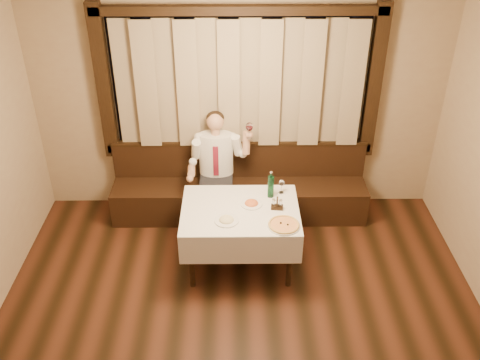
{
  "coord_description": "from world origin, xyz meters",
  "views": [
    {
      "loc": [
        -0.05,
        -3.02,
        4.06
      ],
      "look_at": [
        0.0,
        1.9,
        1.0
      ],
      "focal_mm": 40.0,
      "sensor_mm": 36.0,
      "label": 1
    }
  ],
  "objects_px": {
    "dining_table": "(240,217)",
    "green_bottle": "(271,186)",
    "banquette": "(239,192)",
    "cruet_caddy": "(277,205)",
    "pizza": "(284,225)",
    "seated_man": "(217,160)",
    "pasta_cream": "(227,218)",
    "pasta_red": "(251,202)"
  },
  "relations": [
    {
      "from": "pasta_cream",
      "to": "green_bottle",
      "type": "distance_m",
      "value": 0.68
    },
    {
      "from": "dining_table",
      "to": "green_bottle",
      "type": "distance_m",
      "value": 0.48
    },
    {
      "from": "banquette",
      "to": "cruet_caddy",
      "type": "distance_m",
      "value": 1.2
    },
    {
      "from": "seated_man",
      "to": "dining_table",
      "type": "bearing_deg",
      "value": -73.37
    },
    {
      "from": "pasta_cream",
      "to": "green_bottle",
      "type": "height_order",
      "value": "green_bottle"
    },
    {
      "from": "dining_table",
      "to": "seated_man",
      "type": "xyz_separation_m",
      "value": [
        -0.28,
        0.93,
        0.18
      ]
    },
    {
      "from": "banquette",
      "to": "green_bottle",
      "type": "distance_m",
      "value": 1.03
    },
    {
      "from": "cruet_caddy",
      "to": "dining_table",
      "type": "bearing_deg",
      "value": -172.82
    },
    {
      "from": "dining_table",
      "to": "green_bottle",
      "type": "xyz_separation_m",
      "value": [
        0.34,
        0.24,
        0.24
      ]
    },
    {
      "from": "green_bottle",
      "to": "dining_table",
      "type": "bearing_deg",
      "value": -144.49
    },
    {
      "from": "green_bottle",
      "to": "banquette",
      "type": "bearing_deg",
      "value": 113.55
    },
    {
      "from": "dining_table",
      "to": "pasta_red",
      "type": "xyz_separation_m",
      "value": [
        0.12,
        0.09,
        0.14
      ]
    },
    {
      "from": "dining_table",
      "to": "seated_man",
      "type": "relative_size",
      "value": 0.89
    },
    {
      "from": "pasta_cream",
      "to": "pasta_red",
      "type": "bearing_deg",
      "value": 48.68
    },
    {
      "from": "green_bottle",
      "to": "cruet_caddy",
      "type": "xyz_separation_m",
      "value": [
        0.06,
        -0.24,
        -0.09
      ]
    },
    {
      "from": "dining_table",
      "to": "pasta_cream",
      "type": "distance_m",
      "value": 0.3
    },
    {
      "from": "pasta_cream",
      "to": "cruet_caddy",
      "type": "distance_m",
      "value": 0.58
    },
    {
      "from": "seated_man",
      "to": "pasta_cream",
      "type": "bearing_deg",
      "value": -83.34
    },
    {
      "from": "banquette",
      "to": "pizza",
      "type": "xyz_separation_m",
      "value": [
        0.45,
        -1.33,
        0.46
      ]
    },
    {
      "from": "dining_table",
      "to": "cruet_caddy",
      "type": "relative_size",
      "value": 9.16
    },
    {
      "from": "green_bottle",
      "to": "pasta_red",
      "type": "bearing_deg",
      "value": -144.18
    },
    {
      "from": "pasta_cream",
      "to": "seated_man",
      "type": "xyz_separation_m",
      "value": [
        -0.13,
        1.15,
        0.04
      ]
    },
    {
      "from": "banquette",
      "to": "pasta_cream",
      "type": "height_order",
      "value": "banquette"
    },
    {
      "from": "pasta_cream",
      "to": "banquette",
      "type": "bearing_deg",
      "value": 83.37
    },
    {
      "from": "green_bottle",
      "to": "cruet_caddy",
      "type": "relative_size",
      "value": 2.3
    },
    {
      "from": "cruet_caddy",
      "to": "seated_man",
      "type": "xyz_separation_m",
      "value": [
        -0.68,
        0.93,
        0.02
      ]
    },
    {
      "from": "dining_table",
      "to": "pasta_cream",
      "type": "height_order",
      "value": "pasta_cream"
    },
    {
      "from": "dining_table",
      "to": "pasta_red",
      "type": "bearing_deg",
      "value": 34.97
    },
    {
      "from": "dining_table",
      "to": "green_bottle",
      "type": "bearing_deg",
      "value": 35.51
    },
    {
      "from": "dining_table",
      "to": "cruet_caddy",
      "type": "height_order",
      "value": "cruet_caddy"
    },
    {
      "from": "pasta_red",
      "to": "green_bottle",
      "type": "distance_m",
      "value": 0.29
    },
    {
      "from": "pasta_cream",
      "to": "seated_man",
      "type": "height_order",
      "value": "seated_man"
    },
    {
      "from": "pasta_red",
      "to": "cruet_caddy",
      "type": "xyz_separation_m",
      "value": [
        0.27,
        -0.09,
        0.02
      ]
    },
    {
      "from": "cruet_caddy",
      "to": "pizza",
      "type": "bearing_deg",
      "value": -73.97
    },
    {
      "from": "pizza",
      "to": "cruet_caddy",
      "type": "xyz_separation_m",
      "value": [
        -0.05,
        0.31,
        0.03
      ]
    },
    {
      "from": "dining_table",
      "to": "cruet_caddy",
      "type": "distance_m",
      "value": 0.43
    },
    {
      "from": "pasta_cream",
      "to": "green_bottle",
      "type": "relative_size",
      "value": 0.8
    },
    {
      "from": "pasta_cream",
      "to": "cruet_caddy",
      "type": "relative_size",
      "value": 1.84
    },
    {
      "from": "pasta_cream",
      "to": "cruet_caddy",
      "type": "height_order",
      "value": "cruet_caddy"
    },
    {
      "from": "dining_table",
      "to": "pizza",
      "type": "relative_size",
      "value": 3.75
    },
    {
      "from": "pasta_red",
      "to": "pasta_cream",
      "type": "distance_m",
      "value": 0.41
    },
    {
      "from": "banquette",
      "to": "seated_man",
      "type": "relative_size",
      "value": 2.24
    }
  ]
}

